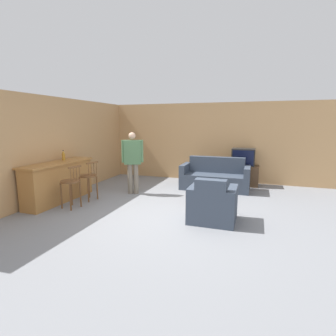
# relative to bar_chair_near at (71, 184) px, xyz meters

# --- Properties ---
(ground_plane) EXTENTS (24.00, 24.00, 0.00)m
(ground_plane) POSITION_rel_bar_chair_near_xyz_m (2.14, 0.31, -0.56)
(ground_plane) COLOR gray
(wall_back) EXTENTS (9.40, 0.08, 2.60)m
(wall_back) POSITION_rel_bar_chair_near_xyz_m (2.14, 4.02, 0.74)
(wall_back) COLOR tan
(wall_back) RESTS_ON ground_plane
(wall_left) EXTENTS (0.08, 8.71, 2.60)m
(wall_left) POSITION_rel_bar_chair_near_xyz_m (-0.97, 1.66, 0.74)
(wall_left) COLOR tan
(wall_left) RESTS_ON ground_plane
(bar_counter) EXTENTS (0.55, 2.07, 0.99)m
(bar_counter) POSITION_rel_bar_chair_near_xyz_m (-0.64, 0.35, -0.06)
(bar_counter) COLOR #A87038
(bar_counter) RESTS_ON ground_plane
(bar_chair_near) EXTENTS (0.49, 0.49, 0.99)m
(bar_chair_near) POSITION_rel_bar_chair_near_xyz_m (0.00, 0.00, 0.00)
(bar_chair_near) COLOR brown
(bar_chair_near) RESTS_ON ground_plane
(bar_chair_mid) EXTENTS (0.50, 0.50, 0.99)m
(bar_chair_mid) POSITION_rel_bar_chair_near_xyz_m (-0.00, 0.67, 0.00)
(bar_chair_mid) COLOR brown
(bar_chair_mid) RESTS_ON ground_plane
(couch_far) EXTENTS (1.97, 0.85, 0.93)m
(couch_far) POSITION_rel_bar_chair_near_xyz_m (2.86, 2.85, -0.22)
(couch_far) COLOR #384251
(couch_far) RESTS_ON ground_plane
(armchair_near) EXTENTS (0.90, 0.81, 0.91)m
(armchair_near) POSITION_rel_bar_chair_near_xyz_m (3.21, 0.19, -0.22)
(armchair_near) COLOR #384251
(armchair_near) RESTS_ON ground_plane
(coffee_table) EXTENTS (0.63, 1.02, 0.43)m
(coffee_table) POSITION_rel_bar_chair_near_xyz_m (2.90, 1.48, -0.19)
(coffee_table) COLOR brown
(coffee_table) RESTS_ON ground_plane
(tv_unit) EXTENTS (0.96, 0.54, 0.64)m
(tv_unit) POSITION_rel_bar_chair_near_xyz_m (3.60, 3.61, -0.24)
(tv_unit) COLOR #513823
(tv_unit) RESTS_ON ground_plane
(tv) EXTENTS (0.69, 0.52, 0.53)m
(tv) POSITION_rel_bar_chair_near_xyz_m (3.60, 3.60, 0.34)
(tv) COLOR black
(tv) RESTS_ON tv_unit
(bottle) EXTENTS (0.08, 0.08, 0.26)m
(bottle) POSITION_rel_bar_chair_near_xyz_m (-0.71, 0.65, 0.55)
(bottle) COLOR #B27A23
(bottle) RESTS_ON bar_counter
(book_on_table) EXTENTS (0.24, 0.22, 0.02)m
(book_on_table) POSITION_rel_bar_chair_near_xyz_m (2.91, 1.48, -0.12)
(book_on_table) COLOR navy
(book_on_table) RESTS_ON coffee_table
(person_by_window) EXTENTS (0.55, 0.35, 1.69)m
(person_by_window) POSITION_rel_bar_chair_near_xyz_m (0.79, 1.59, 0.40)
(person_by_window) COLOR #756B5B
(person_by_window) RESTS_ON ground_plane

